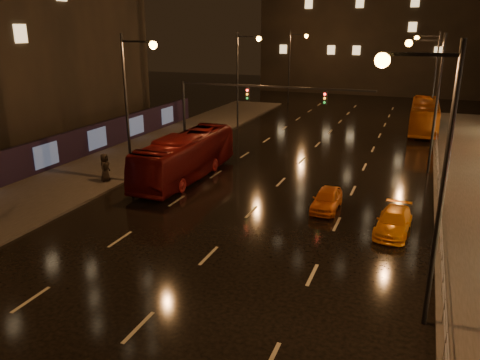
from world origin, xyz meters
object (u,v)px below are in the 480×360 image
object	(u,v)px
taxi_far	(394,222)
bus_curb	(424,116)
bus_red	(186,156)
taxi_near	(327,199)
pedestrian_c	(105,167)

from	to	relation	value
taxi_far	bus_curb	bearing A→B (deg)	91.61
bus_red	taxi_near	world-z (taller)	bus_red
taxi_near	taxi_far	bearing A→B (deg)	-27.03
taxi_near	taxi_far	distance (m)	4.42
pedestrian_c	bus_red	bearing A→B (deg)	-68.10
taxi_near	taxi_far	size ratio (longest dim) A/B	0.91
bus_red	taxi_near	xyz separation A→B (m)	(10.66, -2.50, -0.96)
taxi_far	pedestrian_c	bearing A→B (deg)	179.74
bus_curb	pedestrian_c	xyz separation A→B (m)	(-20.29, -26.72, -0.46)
taxi_near	taxi_far	xyz separation A→B (m)	(3.94, -2.00, -0.04)
taxi_far	pedestrian_c	xyz separation A→B (m)	(-19.23, 1.36, 0.55)
taxi_near	pedestrian_c	size ratio (longest dim) A/B	1.87
taxi_near	bus_curb	bearing A→B (deg)	79.03
bus_curb	pedestrian_c	world-z (taller)	bus_curb
bus_red	taxi_near	size ratio (longest dim) A/B	3.10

